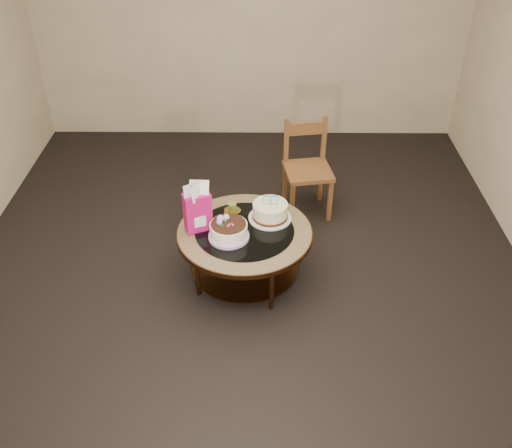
{
  "coord_description": "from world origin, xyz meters",
  "views": [
    {
      "loc": [
        0.12,
        -3.4,
        2.98
      ],
      "look_at": [
        0.08,
        0.02,
        0.5
      ],
      "focal_mm": 40.0,
      "sensor_mm": 36.0,
      "label": 1
    }
  ],
  "objects_px": {
    "coffee_table": "(245,239)",
    "cream_cake": "(270,212)",
    "decorated_cake": "(228,231)",
    "dining_chair": "(307,168)",
    "gift_bag": "(197,207)"
  },
  "relations": [
    {
      "from": "coffee_table",
      "to": "gift_bag",
      "type": "distance_m",
      "value": 0.44
    },
    {
      "from": "decorated_cake",
      "to": "dining_chair",
      "type": "relative_size",
      "value": 0.35
    },
    {
      "from": "coffee_table",
      "to": "gift_bag",
      "type": "bearing_deg",
      "value": 176.72
    },
    {
      "from": "cream_cake",
      "to": "gift_bag",
      "type": "bearing_deg",
      "value": -166.47
    },
    {
      "from": "cream_cake",
      "to": "gift_bag",
      "type": "distance_m",
      "value": 0.56
    },
    {
      "from": "decorated_cake",
      "to": "coffee_table",
      "type": "bearing_deg",
      "value": 38.69
    },
    {
      "from": "gift_bag",
      "to": "dining_chair",
      "type": "distance_m",
      "value": 1.3
    },
    {
      "from": "cream_cake",
      "to": "dining_chair",
      "type": "bearing_deg",
      "value": 66.82
    },
    {
      "from": "dining_chair",
      "to": "cream_cake",
      "type": "bearing_deg",
      "value": -121.79
    },
    {
      "from": "gift_bag",
      "to": "coffee_table",
      "type": "bearing_deg",
      "value": -25.52
    },
    {
      "from": "cream_cake",
      "to": "decorated_cake",
      "type": "bearing_deg",
      "value": -141.82
    },
    {
      "from": "gift_bag",
      "to": "decorated_cake",
      "type": "bearing_deg",
      "value": -48.2
    },
    {
      "from": "coffee_table",
      "to": "dining_chair",
      "type": "height_order",
      "value": "dining_chair"
    },
    {
      "from": "coffee_table",
      "to": "cream_cake",
      "type": "distance_m",
      "value": 0.28
    },
    {
      "from": "decorated_cake",
      "to": "cream_cake",
      "type": "height_order",
      "value": "cream_cake"
    }
  ]
}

